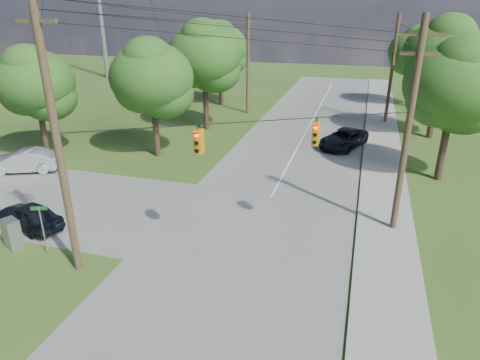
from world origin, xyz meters
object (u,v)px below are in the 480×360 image
(car_cross_silver, at_px, (24,161))
(control_cabinet, at_px, (12,234))
(pole_north_e, at_px, (392,69))
(car_main_north, at_px, (344,138))
(pole_sw, at_px, (56,133))
(pole_north_w, at_px, (248,63))
(pole_ne, at_px, (408,127))
(car_cross_dark, at_px, (29,215))

(car_cross_silver, distance_m, control_cabinet, 10.64)
(pole_north_e, distance_m, car_main_north, 10.51)
(pole_sw, relative_size, pole_north_w, 1.20)
(pole_ne, height_order, car_cross_dark, pole_ne)
(pole_north_w, xyz_separation_m, car_main_north, (10.50, -8.93, -4.38))
(car_cross_dark, bearing_deg, car_cross_silver, -121.80)
(car_main_north, bearing_deg, pole_north_w, 161.47)
(pole_north_e, relative_size, car_main_north, 1.94)
(car_cross_silver, bearing_deg, car_cross_dark, 19.86)
(car_cross_silver, distance_m, car_main_north, 23.85)
(pole_sw, bearing_deg, pole_north_e, 65.48)
(car_cross_dark, height_order, car_main_north, car_main_north)
(pole_north_e, distance_m, car_cross_dark, 32.96)
(control_cabinet, bearing_deg, pole_ne, 45.31)
(pole_sw, height_order, pole_north_e, pole_sw)
(pole_north_e, bearing_deg, car_cross_dark, -123.68)
(car_cross_silver, bearing_deg, control_cabinet, 15.60)
(pole_sw, height_order, control_cabinet, pole_sw)
(car_cross_silver, bearing_deg, pole_north_w, 130.54)
(car_cross_dark, xyz_separation_m, car_cross_silver, (-6.04, 6.48, 0.09))
(pole_sw, xyz_separation_m, pole_north_e, (13.50, 29.60, -1.10))
(pole_north_e, relative_size, car_cross_dark, 2.47)
(pole_sw, bearing_deg, car_main_north, 63.96)
(car_main_north, bearing_deg, car_cross_dark, -107.02)
(pole_ne, bearing_deg, pole_north_e, 90.00)
(pole_ne, distance_m, pole_north_w, 26.03)
(pole_north_e, bearing_deg, car_cross_silver, -139.40)
(pole_north_e, xyz_separation_m, pole_north_w, (-13.90, 0.00, 0.00))
(pole_sw, xyz_separation_m, car_cross_dark, (-4.61, 2.42, -5.51))
(car_main_north, distance_m, control_cabinet, 24.52)
(car_main_north, bearing_deg, pole_north_e, 91.01)
(car_cross_silver, relative_size, control_cabinet, 3.17)
(pole_ne, relative_size, car_cross_dark, 2.60)
(pole_north_e, xyz_separation_m, car_cross_dark, (-18.11, -27.18, -4.41))
(pole_north_e, bearing_deg, pole_sw, -114.52)
(pole_sw, bearing_deg, pole_north_w, 90.77)
(pole_sw, distance_m, control_cabinet, 6.81)
(pole_ne, xyz_separation_m, pole_north_w, (-13.90, 22.00, -0.34))
(car_cross_dark, relative_size, car_main_north, 0.78)
(pole_north_w, bearing_deg, pole_north_e, 0.00)
(pole_sw, relative_size, car_main_north, 2.32)
(car_cross_silver, height_order, control_cabinet, car_cross_silver)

